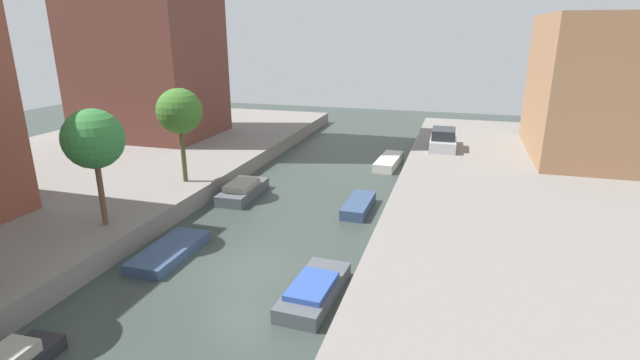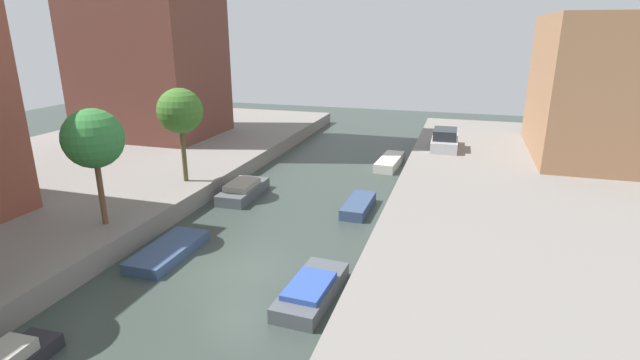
# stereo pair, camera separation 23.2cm
# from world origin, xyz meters

# --- Properties ---
(ground_plane) EXTENTS (84.00, 84.00, 0.00)m
(ground_plane) POSITION_xyz_m (0.00, 0.00, 0.00)
(ground_plane) COLOR #333D38
(low_block_right) EXTENTS (10.00, 11.69, 9.27)m
(low_block_right) POSITION_xyz_m (18.00, 20.40, 5.64)
(low_block_right) COLOR #9E704C
(low_block_right) RESTS_ON quay_right
(street_tree_2) EXTENTS (2.55, 2.55, 5.16)m
(street_tree_2) POSITION_xyz_m (-6.60, 0.69, 4.86)
(street_tree_2) COLOR brown
(street_tree_2) RESTS_ON quay_left
(street_tree_3) EXTENTS (2.49, 2.49, 5.28)m
(street_tree_3) POSITION_xyz_m (-6.60, 7.24, 5.00)
(street_tree_3) COLOR brown
(street_tree_3) RESTS_ON quay_left
(parked_car) EXTENTS (1.90, 4.26, 1.47)m
(parked_car) POSITION_xyz_m (7.16, 19.58, 1.61)
(parked_car) COLOR #B7B7BC
(parked_car) RESTS_ON quay_right
(moored_boat_left_3) EXTENTS (1.70, 4.03, 0.45)m
(moored_boat_left_3) POSITION_xyz_m (-3.29, 0.46, 0.23)
(moored_boat_left_3) COLOR #33476B
(moored_boat_left_3) RESTS_ON ground_plane
(moored_boat_left_4) EXTENTS (1.69, 4.18, 0.93)m
(moored_boat_left_4) POSITION_xyz_m (-3.54, 8.28, 0.40)
(moored_boat_left_4) COLOR #4C5156
(moored_boat_left_4) RESTS_ON ground_plane
(moored_boat_right_3) EXTENTS (1.80, 4.10, 0.75)m
(moored_boat_right_3) POSITION_xyz_m (3.62, -0.96, 0.33)
(moored_boat_right_3) COLOR #4C5156
(moored_boat_right_3) RESTS_ON ground_plane
(moored_boat_right_4) EXTENTS (1.27, 3.51, 0.56)m
(moored_boat_right_4) POSITION_xyz_m (3.34, 8.08, 0.28)
(moored_boat_right_4) COLOR #33476B
(moored_boat_right_4) RESTS_ON ground_plane
(moored_boat_right_5) EXTENTS (1.59, 4.43, 0.63)m
(moored_boat_right_5) POSITION_xyz_m (3.59, 17.20, 0.32)
(moored_boat_right_5) COLOR beige
(moored_boat_right_5) RESTS_ON ground_plane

